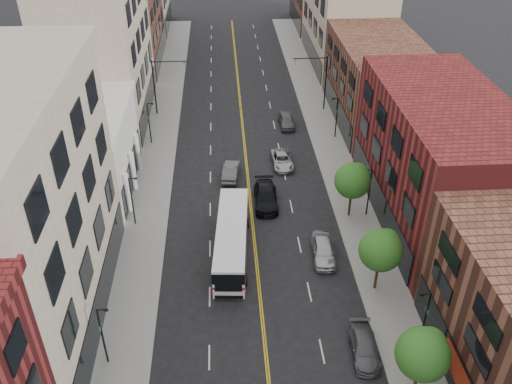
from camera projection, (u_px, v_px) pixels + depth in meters
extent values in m
cube|color=gray|center=(156.00, 164.00, 60.12)|extent=(4.00, 110.00, 0.15)
cube|color=gray|center=(334.00, 158.00, 61.24)|extent=(4.00, 110.00, 0.15)
cube|color=gray|center=(10.00, 219.00, 36.51)|extent=(10.00, 22.00, 18.00)
cube|color=silver|center=(79.00, 153.00, 54.24)|extent=(10.00, 14.00, 8.00)
cube|color=gray|center=(100.00, 48.00, 65.61)|extent=(10.00, 20.00, 18.00)
cube|color=#562E22|center=(124.00, 15.00, 83.08)|extent=(10.00, 20.00, 15.00)
cube|color=#581717|center=(438.00, 159.00, 49.20)|extent=(10.00, 22.00, 12.00)
cube|color=#562E22|center=(378.00, 82.00, 67.22)|extent=(10.00, 20.00, 10.00)
cube|color=gray|center=(345.00, 18.00, 83.58)|extent=(10.00, 22.00, 14.00)
cylinder|color=black|center=(416.00, 382.00, 34.68)|extent=(0.22, 0.22, 2.50)
sphere|color=#1B5718|center=(423.00, 354.00, 33.22)|extent=(3.40, 3.40, 3.40)
sphere|color=#1B5718|center=(430.00, 343.00, 33.30)|extent=(2.04, 2.04, 2.04)
cylinder|color=black|center=(376.00, 276.00, 43.00)|extent=(0.22, 0.22, 2.50)
sphere|color=#1B5718|center=(381.00, 250.00, 41.54)|extent=(3.40, 3.40, 3.40)
sphere|color=#1B5718|center=(387.00, 241.00, 41.62)|extent=(2.04, 2.04, 2.04)
cylinder|color=black|center=(350.00, 204.00, 51.32)|extent=(0.22, 0.22, 2.50)
sphere|color=#1B5718|center=(353.00, 181.00, 49.86)|extent=(3.40, 3.40, 3.40)
sphere|color=#1B5718|center=(358.00, 173.00, 49.93)|extent=(2.04, 2.04, 2.04)
cylinder|color=black|center=(103.00, 337.00, 36.19)|extent=(0.14, 0.14, 5.00)
cylinder|color=black|center=(102.00, 310.00, 34.83)|extent=(0.70, 0.10, 0.10)
cube|color=black|center=(106.00, 310.00, 34.87)|extent=(0.28, 0.14, 0.14)
cube|color=#19592D|center=(100.00, 327.00, 35.69)|extent=(0.04, 0.55, 0.35)
cylinder|color=black|center=(132.00, 201.00, 49.50)|extent=(0.14, 0.14, 5.00)
cylinder|color=black|center=(133.00, 178.00, 48.14)|extent=(0.70, 0.10, 0.10)
cube|color=black|center=(135.00, 179.00, 48.18)|extent=(0.28, 0.14, 0.14)
cube|color=#19592D|center=(131.00, 193.00, 49.00)|extent=(0.04, 0.55, 0.35)
cylinder|color=black|center=(149.00, 124.00, 62.80)|extent=(0.14, 0.14, 5.00)
cylinder|color=black|center=(150.00, 104.00, 61.44)|extent=(0.70, 0.10, 0.10)
cube|color=black|center=(152.00, 104.00, 61.48)|extent=(0.28, 0.14, 0.14)
cube|color=#19592D|center=(148.00, 116.00, 62.31)|extent=(0.04, 0.55, 0.35)
cylinder|color=black|center=(425.00, 320.00, 37.41)|extent=(0.14, 0.14, 5.00)
cylinder|color=black|center=(426.00, 294.00, 36.01)|extent=(0.70, 0.10, 0.10)
cube|color=black|center=(422.00, 295.00, 36.03)|extent=(0.28, 0.14, 0.14)
cube|color=#19592D|center=(427.00, 311.00, 36.92)|extent=(0.04, 0.55, 0.35)
cylinder|color=black|center=(369.00, 193.00, 50.72)|extent=(0.14, 0.14, 5.00)
cylinder|color=black|center=(368.00, 170.00, 49.32)|extent=(0.70, 0.10, 0.10)
cube|color=black|center=(366.00, 170.00, 49.33)|extent=(0.28, 0.14, 0.14)
cube|color=#19592D|center=(370.00, 184.00, 50.22)|extent=(0.04, 0.55, 0.35)
cylinder|color=black|center=(337.00, 118.00, 64.03)|extent=(0.14, 0.14, 5.00)
cylinder|color=black|center=(335.00, 98.00, 62.63)|extent=(0.70, 0.10, 0.10)
cube|color=black|center=(333.00, 99.00, 62.64)|extent=(0.28, 0.14, 0.14)
cube|color=#19592D|center=(337.00, 111.00, 63.53)|extent=(0.04, 0.55, 0.35)
cylinder|color=black|center=(154.00, 88.00, 68.85)|extent=(0.18, 0.18, 7.20)
cylinder|color=black|center=(169.00, 61.00, 67.09)|extent=(4.40, 0.12, 0.12)
imported|color=black|center=(184.00, 64.00, 67.41)|extent=(0.15, 0.18, 0.90)
cylinder|color=black|center=(325.00, 83.00, 70.07)|extent=(0.18, 0.18, 7.20)
cylinder|color=black|center=(310.00, 58.00, 68.07)|extent=(4.40, 0.12, 0.12)
imported|color=black|center=(296.00, 62.00, 68.19)|extent=(0.15, 0.18, 0.90)
cube|color=white|center=(232.00, 239.00, 46.57)|extent=(3.37, 11.78, 2.81)
cube|color=black|center=(232.00, 233.00, 46.20)|extent=(3.42, 11.82, 1.02)
cube|color=red|center=(232.00, 242.00, 46.74)|extent=(3.42, 11.82, 0.21)
cube|color=black|center=(228.00, 284.00, 41.58)|extent=(2.13, 0.22, 1.55)
cylinder|color=black|center=(214.00, 280.00, 43.98)|extent=(0.34, 0.95, 0.93)
cylinder|color=black|center=(246.00, 280.00, 43.96)|extent=(0.34, 0.95, 0.93)
cylinder|color=black|center=(220.00, 223.00, 50.44)|extent=(0.34, 0.95, 0.93)
cylinder|color=black|center=(248.00, 223.00, 50.42)|extent=(0.34, 0.95, 0.93)
imported|color=#505156|center=(364.00, 347.00, 37.96)|extent=(2.07, 4.60, 1.31)
imported|color=#B2B5BA|center=(323.00, 250.00, 46.59)|extent=(2.16, 4.83, 1.61)
imported|color=#4F4F54|center=(231.00, 171.00, 57.61)|extent=(2.10, 4.63, 1.47)
imported|color=black|center=(266.00, 197.00, 53.42)|extent=(2.38, 5.65, 1.63)
imported|color=#AAABB1|center=(282.00, 160.00, 59.74)|extent=(2.41, 4.84, 1.32)
imported|color=#4F5055|center=(286.00, 120.00, 67.77)|extent=(1.94, 4.52, 1.52)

